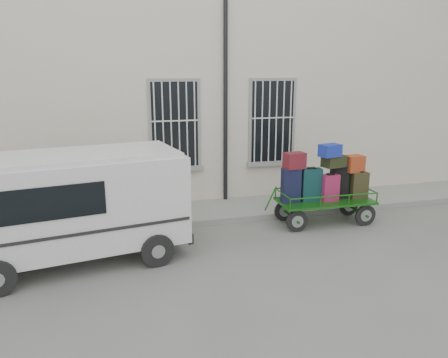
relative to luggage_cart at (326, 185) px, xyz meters
The scene contains 5 objects.
ground 3.13m from the luggage_cart, 163.94° to the right, with size 80.00×80.00×0.00m, color #63635E.
building 5.84m from the luggage_cart, 121.43° to the left, with size 24.00×5.15×6.00m.
sidewalk 3.29m from the luggage_cart, 154.27° to the left, with size 24.00×1.70×0.15m, color gray.
luggage_cart is the anchor object (origin of this frame).
van 5.76m from the luggage_cart, behind, with size 4.46×2.47×2.13m.
Camera 1 is at (-2.17, -8.27, 3.65)m, focal length 35.00 mm.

